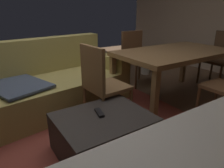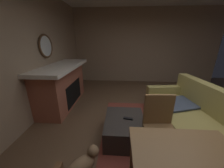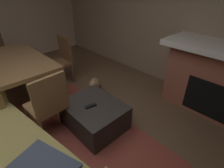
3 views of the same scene
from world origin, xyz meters
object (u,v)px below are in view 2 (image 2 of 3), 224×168
at_px(dining_chair_west, 160,123).
at_px(round_wall_mirror, 46,46).
at_px(small_dog, 84,163).
at_px(tv_remote, 128,118).
at_px(ottoman_coffee_table, 124,128).
at_px(couch, 195,121).
at_px(fireplace, 63,85).

bearing_deg(dining_chair_west, round_wall_mirror, -121.20).
height_order(dining_chair_west, small_dog, dining_chair_west).
xyz_separation_m(round_wall_mirror, tv_remote, (1.17, 1.94, -1.14)).
height_order(ottoman_coffee_table, small_dog, ottoman_coffee_table).
xyz_separation_m(round_wall_mirror, small_dog, (1.87, 1.34, -1.36)).
distance_m(tv_remote, small_dog, 0.95).
xyz_separation_m(tv_remote, dining_chair_west, (0.28, 0.44, 0.13)).
bearing_deg(couch, dining_chair_west, -61.87).
distance_m(round_wall_mirror, small_dog, 2.67).
bearing_deg(round_wall_mirror, ottoman_coffee_table, 58.11).
distance_m(ottoman_coffee_table, dining_chair_west, 0.66).
bearing_deg(tv_remote, fireplace, -112.67).
bearing_deg(tv_remote, small_dog, -28.18).
xyz_separation_m(fireplace, dining_chair_west, (1.44, 2.10, -0.03)).
relative_size(ottoman_coffee_table, small_dog, 1.90).
distance_m(couch, tv_remote, 1.21).
xyz_separation_m(dining_chair_west, small_dog, (0.42, -1.04, -0.35)).
xyz_separation_m(couch, tv_remote, (0.13, -1.20, 0.08)).
height_order(tv_remote, dining_chair_west, dining_chair_west).
relative_size(round_wall_mirror, dining_chair_west, 0.60).
bearing_deg(fireplace, small_dog, 29.49).
distance_m(fireplace, small_dog, 2.18).
height_order(fireplace, small_dog, fireplace).
relative_size(fireplace, ottoman_coffee_table, 2.38).
xyz_separation_m(couch, small_dog, (0.83, -1.80, -0.14)).
distance_m(round_wall_mirror, ottoman_coffee_table, 2.60).
bearing_deg(small_dog, round_wall_mirror, -144.28).
xyz_separation_m(ottoman_coffee_table, dining_chair_west, (0.27, 0.50, 0.33)).
xyz_separation_m(round_wall_mirror, couch, (1.04, 3.14, -1.22)).
bearing_deg(ottoman_coffee_table, couch, 96.15).
relative_size(fireplace, small_dog, 4.53).
relative_size(couch, small_dog, 5.07).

